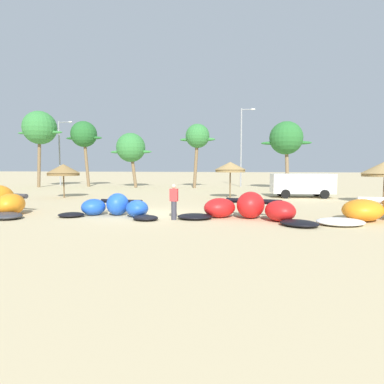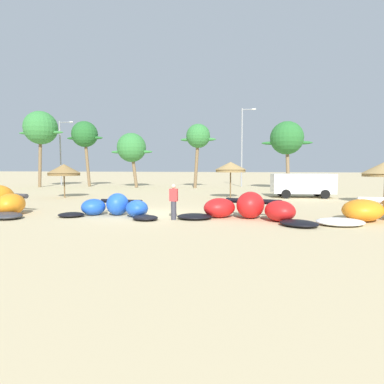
{
  "view_description": "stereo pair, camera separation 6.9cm",
  "coord_description": "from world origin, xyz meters",
  "views": [
    {
      "loc": [
        5.06,
        -15.69,
        2.4
      ],
      "look_at": [
        1.8,
        2.0,
        1.0
      ],
      "focal_mm": 30.55,
      "sensor_mm": 36.0,
      "label": 1
    },
    {
      "loc": [
        5.13,
        -15.68,
        2.4
      ],
      "look_at": [
        1.8,
        2.0,
        1.0
      ],
      "focal_mm": 30.55,
      "sensor_mm": 36.0,
      "label": 2
    }
  ],
  "objects": [
    {
      "name": "lamppost_west",
      "position": [
        -18.78,
        22.09,
        4.6
      ],
      "size": [
        1.95,
        0.24,
        8.11
      ],
      "color": "gray",
      "rests_on": "ground"
    },
    {
      "name": "palm_leftmost",
      "position": [
        -19.15,
        18.59,
        6.82
      ],
      "size": [
        5.71,
        3.81,
        8.8
      ],
      "color": "brown",
      "rests_on": "ground"
    },
    {
      "name": "palm_center_right",
      "position": [
        8.48,
        19.63,
        5.31
      ],
      "size": [
        5.14,
        3.42,
        7.08
      ],
      "color": "#7F6647",
      "rests_on": "ground"
    },
    {
      "name": "palm_left_of_gap",
      "position": [
        -8.63,
        19.98,
        4.53
      ],
      "size": [
        4.98,
        3.32,
        6.24
      ],
      "color": "brown",
      "rests_on": "ground"
    },
    {
      "name": "palm_left",
      "position": [
        -14.87,
        20.84,
        6.2
      ],
      "size": [
        4.64,
        3.1,
        7.84
      ],
      "color": "brown",
      "rests_on": "ground"
    },
    {
      "name": "beach_umbrella_middle",
      "position": [
        3.44,
        8.95,
        2.37
      ],
      "size": [
        2.34,
        2.34,
        2.76
      ],
      "color": "brown",
      "rests_on": "ground"
    },
    {
      "name": "ground_plane",
      "position": [
        0.0,
        0.0,
        0.0
      ],
      "size": [
        260.0,
        260.0,
        0.0
      ],
      "primitive_type": "plane",
      "color": "#C6B284"
    },
    {
      "name": "kite_left",
      "position": [
        -1.48,
        -0.89,
        0.42
      ],
      "size": [
        5.28,
        2.54,
        1.09
      ],
      "color": "black",
      "rests_on": "ground"
    },
    {
      "name": "palm_center_left",
      "position": [
        -0.98,
        20.39,
        5.68
      ],
      "size": [
        4.0,
        2.66,
        7.14
      ],
      "color": "brown",
      "rests_on": "ground"
    },
    {
      "name": "lamppost_west_center",
      "position": [
        3.84,
        23.99,
        5.18
      ],
      "size": [
        1.71,
        0.24,
        9.29
      ],
      "color": "gray",
      "rests_on": "ground"
    },
    {
      "name": "beach_umbrella_near_van",
      "position": [
        -9.24,
        7.25,
        2.15
      ],
      "size": [
        2.49,
        2.49,
        2.6
      ],
      "color": "brown",
      "rests_on": "ground"
    },
    {
      "name": "parked_van",
      "position": [
        8.78,
        10.9,
        1.09
      ],
      "size": [
        4.81,
        2.61,
        1.84
      ],
      "color": "white",
      "rests_on": "ground"
    },
    {
      "name": "kite_left_of_center",
      "position": [
        4.93,
        -0.69,
        0.48
      ],
      "size": [
        6.34,
        3.68,
        1.24
      ],
      "color": "black",
      "rests_on": "ground"
    },
    {
      "name": "person_near_kites",
      "position": [
        1.6,
        -1.45,
        0.82
      ],
      "size": [
        0.36,
        0.24,
        1.62
      ],
      "color": "#383842",
      "rests_on": "ground"
    }
  ]
}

